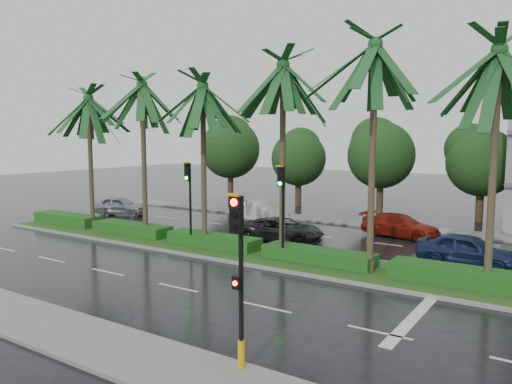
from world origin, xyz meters
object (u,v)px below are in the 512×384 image
Objects in this scene: car_darkgrey at (282,230)px; car_blue at (467,250)px; car_silver at (120,206)px; street_sign at (239,213)px; car_red at (401,226)px; signal_near at (239,274)px; car_white at (259,211)px; signal_median_left at (189,191)px.

car_blue is at bearing -100.88° from car_darkgrey.
car_silver is at bearing 90.09° from car_blue.
street_sign reaches higher than car_red.
signal_near is at bearing 172.68° from car_blue.
signal_near is 1.02× the size of car_white.
car_silver is at bearing 144.61° from signal_near.
street_sign reaches higher than car_darkgrey.
car_silver is (-14.65, 5.50, -1.43)m from street_sign.
car_white is at bearing 121.72° from signal_near.
street_sign is at bearing -140.78° from car_white.
car_white reaches higher than car_darkgrey.
signal_near is at bearing -164.35° from car_darkgrey.
car_red is at bearing 46.78° from car_blue.
signal_median_left is at bearing 112.11° from car_blue.
street_sign is at bearing 3.47° from signal_median_left.
signal_near is 15.72m from car_darkgrey.
car_white is 14.88m from car_blue.
car_red reaches higher than car_darkgrey.
street_sign reaches higher than car_silver.
car_darkgrey is 1.09× the size of car_blue.
signal_median_left is 0.95× the size of car_red.
car_white is 9.64m from car_red.
car_darkgrey is 1.02× the size of car_red.
signal_median_left is 5.72m from car_darkgrey.
signal_median_left is 1.01× the size of car_blue.
car_blue is (2.64, 13.97, -1.77)m from signal_near.
car_red is (19.79, 3.36, -0.03)m from car_silver.
car_white is at bearing 117.26° from street_sign.
signal_median_left is 13.16m from car_silver.
car_blue reaches higher than car_silver.
signal_near is at bearing -54.66° from street_sign.
signal_median_left is at bearing -176.53° from street_sign.
car_white reaches higher than car_red.
car_blue is (24.29, -1.40, 0.04)m from car_silver.
car_silver reaches higher than car_red.
street_sign is 9.93m from car_white.
street_sign is 4.34m from car_darkgrey.
car_silver is (-21.65, 15.37, -1.81)m from signal_near.
car_darkgrey is (-7.00, 13.96, -1.85)m from signal_near.
signal_near is 21.95m from car_white.
car_white reaches higher than car_silver.
car_blue is (9.64, 0.02, 0.08)m from car_darkgrey.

